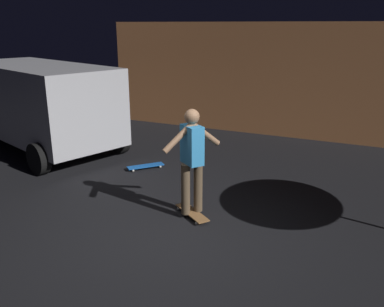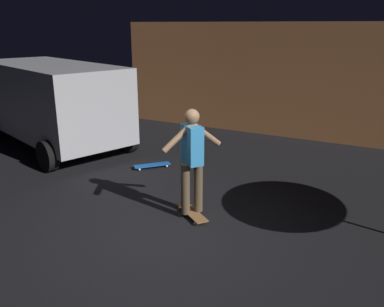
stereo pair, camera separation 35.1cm
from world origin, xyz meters
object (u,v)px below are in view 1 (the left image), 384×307
(skateboard_ridden, at_px, (192,213))
(skater, at_px, (192,154))
(skateboard_spare, at_px, (146,166))
(parked_van, at_px, (39,101))

(skateboard_ridden, distance_m, skater, 0.98)
(skateboard_ridden, distance_m, skateboard_spare, 2.46)
(parked_van, xyz_separation_m, skateboard_ridden, (4.98, -1.94, -1.11))
(parked_van, bearing_deg, skateboard_ridden, -21.32)
(parked_van, height_order, skateboard_ridden, parked_van)
(parked_van, height_order, skateboard_spare, parked_van)
(skateboard_spare, relative_size, skater, 0.43)
(skateboard_spare, distance_m, skater, 2.65)
(parked_van, relative_size, skateboard_ridden, 6.64)
(skateboard_spare, height_order, skater, skater)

